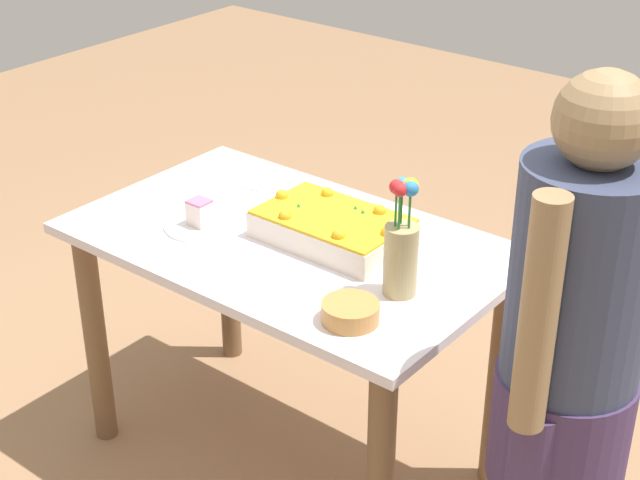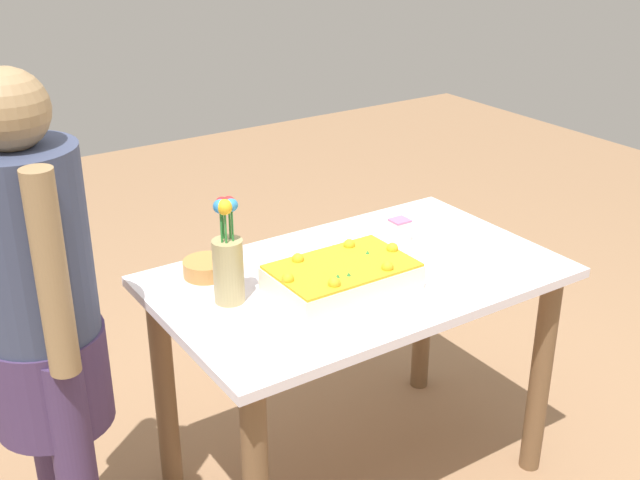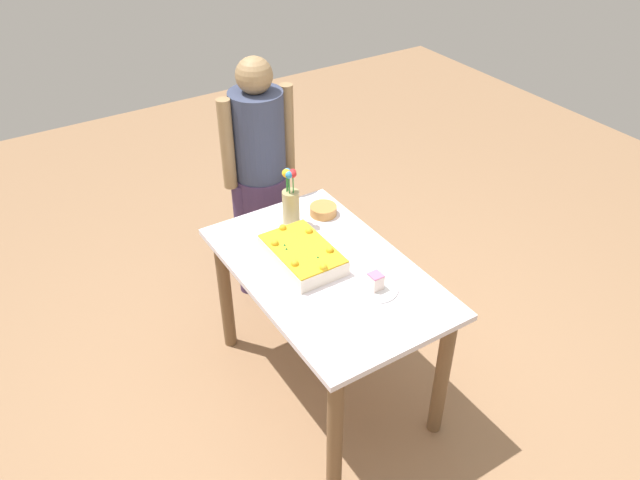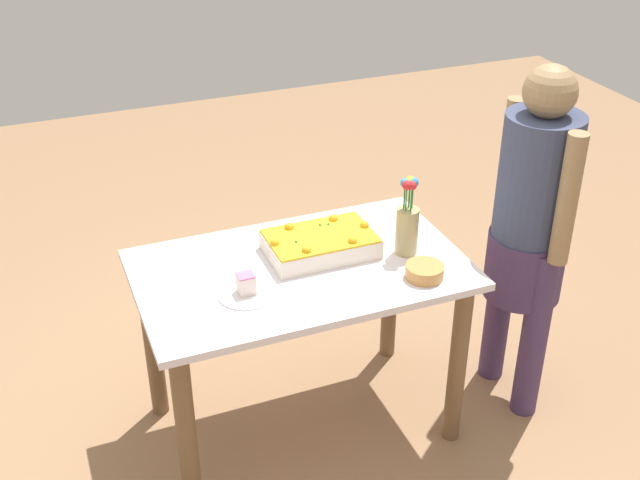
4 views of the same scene
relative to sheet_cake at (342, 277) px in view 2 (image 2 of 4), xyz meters
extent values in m
plane|color=#936E4D|center=(-0.11, -0.06, -0.82)|extent=(8.00, 8.00, 0.00)
cube|color=silver|center=(-0.11, -0.06, -0.06)|extent=(1.23, 0.75, 0.03)
cylinder|color=brown|center=(-0.65, -0.36, -0.45)|extent=(0.07, 0.07, 0.75)
cylinder|color=brown|center=(0.44, -0.36, -0.45)|extent=(0.07, 0.07, 0.75)
cylinder|color=brown|center=(-0.65, 0.24, -0.45)|extent=(0.07, 0.07, 0.75)
cube|color=silver|center=(0.00, 0.00, -0.01)|extent=(0.41, 0.26, 0.07)
cube|color=gold|center=(0.00, 0.00, 0.03)|extent=(0.40, 0.26, 0.01)
sphere|color=gold|center=(0.18, 0.00, 0.04)|extent=(0.04, 0.04, 0.04)
sphere|color=gold|center=(0.09, 0.09, 0.04)|extent=(0.04, 0.04, 0.04)
sphere|color=gold|center=(-0.09, 0.09, 0.04)|extent=(0.04, 0.04, 0.04)
sphere|color=gold|center=(-0.18, 0.00, 0.04)|extent=(0.04, 0.04, 0.04)
sphere|color=gold|center=(-0.09, -0.09, 0.04)|extent=(0.04, 0.04, 0.04)
sphere|color=gold|center=(0.09, -0.09, 0.04)|extent=(0.04, 0.04, 0.04)
cone|color=#2D8438|center=(-0.11, -0.02, 0.04)|extent=(0.02, 0.02, 0.02)
cone|color=#2D8438|center=(0.03, 0.07, 0.04)|extent=(0.02, 0.02, 0.02)
cone|color=#2D8438|center=(0.06, 0.06, 0.04)|extent=(0.02, 0.02, 0.02)
cylinder|color=white|center=(-0.35, -0.17, -0.04)|extent=(0.21, 0.21, 0.01)
cube|color=silver|center=(-0.35, -0.17, 0.00)|extent=(0.06, 0.06, 0.07)
cube|color=#D16997|center=(-0.35, -0.17, 0.04)|extent=(0.06, 0.06, 0.01)
cube|color=silver|center=(-0.38, 0.12, -0.04)|extent=(0.19, 0.04, 0.00)
cylinder|color=tan|center=(0.31, -0.12, 0.05)|extent=(0.09, 0.09, 0.19)
cylinder|color=#2D8438|center=(0.32, -0.11, 0.20)|extent=(0.01, 0.01, 0.11)
sphere|color=#2C7DBF|center=(0.32, -0.11, 0.25)|extent=(0.04, 0.04, 0.04)
cylinder|color=#2D8438|center=(0.32, -0.10, 0.20)|extent=(0.01, 0.01, 0.11)
sphere|color=yellow|center=(0.32, -0.10, 0.25)|extent=(0.04, 0.04, 0.04)
cylinder|color=#2D8438|center=(0.29, -0.11, 0.20)|extent=(0.01, 0.01, 0.11)
sphere|color=#2F84BC|center=(0.29, -0.11, 0.25)|extent=(0.04, 0.04, 0.04)
cylinder|color=#2D8438|center=(0.29, -0.13, 0.20)|extent=(0.01, 0.01, 0.11)
sphere|color=red|center=(0.29, -0.13, 0.25)|extent=(0.04, 0.04, 0.04)
cylinder|color=#2D8438|center=(0.31, -0.14, 0.20)|extent=(0.01, 0.01, 0.11)
sphere|color=red|center=(0.31, -0.14, 0.25)|extent=(0.03, 0.03, 0.03)
cylinder|color=#BC8140|center=(0.29, -0.30, -0.02)|extent=(0.14, 0.14, 0.05)
cylinder|color=#443158|center=(0.81, -0.33, -0.43)|extent=(0.11, 0.11, 0.78)
cylinder|color=#443158|center=(0.81, -0.20, -0.16)|extent=(0.31, 0.32, 0.28)
cylinder|color=#373F5B|center=(0.81, -0.20, 0.22)|extent=(0.30, 0.30, 0.52)
sphere|color=#94754F|center=(0.81, -0.20, 0.57)|extent=(0.20, 0.20, 0.20)
cylinder|color=#94754F|center=(0.81, -0.02, 0.22)|extent=(0.08, 0.08, 0.52)
cylinder|color=#94754F|center=(0.81, -0.39, 0.22)|extent=(0.08, 0.08, 0.52)
camera|label=1|loc=(1.48, -1.92, 1.24)|focal=55.00mm
camera|label=2|loc=(1.21, 1.71, 1.05)|focal=45.00mm
camera|label=3|loc=(-2.03, 1.18, 1.76)|focal=35.00mm
camera|label=4|loc=(-0.99, -2.46, 1.54)|focal=45.00mm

